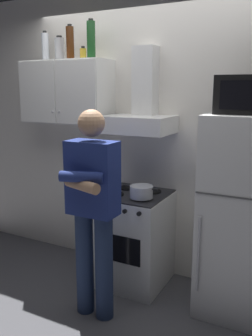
% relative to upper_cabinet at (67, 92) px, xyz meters
% --- Properties ---
extents(ground_plane, '(7.00, 7.00, 0.00)m').
position_rel_upper_cabinet_xyz_m(ground_plane, '(0.85, -0.37, -1.75)').
color(ground_plane, '#4C4C51').
extents(back_wall_tiled, '(4.80, 0.10, 2.70)m').
position_rel_upper_cabinet_xyz_m(back_wall_tiled, '(0.85, 0.23, -0.40)').
color(back_wall_tiled, silver).
rests_on(back_wall_tiled, ground_plane).
extents(upper_cabinet, '(0.90, 0.37, 0.60)m').
position_rel_upper_cabinet_xyz_m(upper_cabinet, '(0.00, 0.00, 0.00)').
color(upper_cabinet, white).
extents(stove_oven, '(0.60, 0.62, 0.87)m').
position_rel_upper_cabinet_xyz_m(stove_oven, '(0.80, -0.13, -1.32)').
color(stove_oven, white).
rests_on(stove_oven, ground_plane).
extents(range_hood, '(0.60, 0.44, 0.75)m').
position_rel_upper_cabinet_xyz_m(range_hood, '(0.80, 0.00, -0.15)').
color(range_hood, white).
extents(refrigerator, '(0.60, 0.62, 1.60)m').
position_rel_upper_cabinet_xyz_m(refrigerator, '(1.75, -0.12, -0.95)').
color(refrigerator, silver).
rests_on(refrigerator, ground_plane).
extents(microwave, '(0.48, 0.37, 0.28)m').
position_rel_upper_cabinet_xyz_m(microwave, '(1.75, -0.11, -0.01)').
color(microwave, black).
rests_on(microwave, refrigerator).
extents(person_standing, '(0.38, 0.33, 1.64)m').
position_rel_upper_cabinet_xyz_m(person_standing, '(0.75, -0.73, -0.85)').
color(person_standing, navy).
rests_on(person_standing, ground_plane).
extents(cooking_pot, '(0.30, 0.20, 0.10)m').
position_rel_upper_cabinet_xyz_m(cooking_pot, '(0.93, -0.24, -0.82)').
color(cooking_pot, '#B7BABF').
rests_on(cooking_pot, stove_oven).
extents(bottle_spice_jar, '(0.06, 0.06, 0.12)m').
position_rel_upper_cabinet_xyz_m(bottle_spice_jar, '(0.19, 0.02, 0.35)').
color(bottle_spice_jar, gold).
rests_on(bottle_spice_jar, upper_cabinet).
extents(bottle_vodka_clear, '(0.07, 0.07, 0.29)m').
position_rel_upper_cabinet_xyz_m(bottle_vodka_clear, '(-0.26, 0.03, 0.44)').
color(bottle_vodka_clear, silver).
rests_on(bottle_vodka_clear, upper_cabinet).
extents(bottle_canister_steel, '(0.09, 0.09, 0.23)m').
position_rel_upper_cabinet_xyz_m(bottle_canister_steel, '(-0.09, 0.03, 0.41)').
color(bottle_canister_steel, '#B2B5BA').
rests_on(bottle_canister_steel, upper_cabinet).
extents(bottle_wine_green, '(0.08, 0.08, 0.34)m').
position_rel_upper_cabinet_xyz_m(bottle_wine_green, '(0.31, -0.03, 0.47)').
color(bottle_wine_green, '#19471E').
rests_on(bottle_wine_green, upper_cabinet).
extents(bottle_rum_dark, '(0.07, 0.07, 0.32)m').
position_rel_upper_cabinet_xyz_m(bottle_rum_dark, '(0.07, -0.01, 0.45)').
color(bottle_rum_dark, '#47230F').
rests_on(bottle_rum_dark, upper_cabinet).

